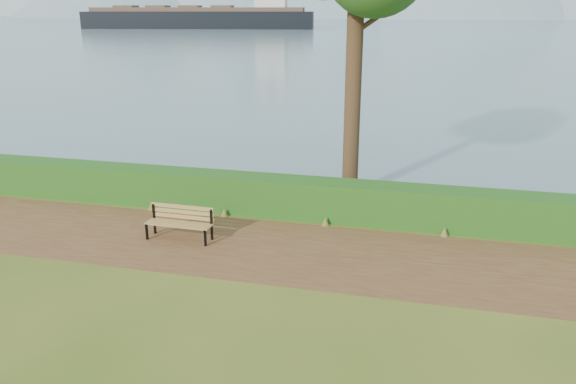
# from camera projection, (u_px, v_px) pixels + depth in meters

# --- Properties ---
(ground) EXTENTS (140.00, 140.00, 0.00)m
(ground) POSITION_uv_depth(u_px,v_px,m) (239.00, 252.00, 12.63)
(ground) COLOR #435518
(ground) RESTS_ON ground
(path) EXTENTS (40.00, 3.40, 0.01)m
(path) POSITION_uv_depth(u_px,v_px,m) (243.00, 246.00, 12.90)
(path) COLOR #532C1C
(path) RESTS_ON ground
(hedge) EXTENTS (32.00, 0.85, 1.00)m
(hedge) POSITION_uv_depth(u_px,v_px,m) (270.00, 195.00, 14.87)
(hedge) COLOR #1E4D16
(hedge) RESTS_ON ground
(water) EXTENTS (700.00, 510.00, 0.00)m
(water) POSITION_uv_depth(u_px,v_px,m) (425.00, 22.00, 252.48)
(water) COLOR #415669
(water) RESTS_ON ground
(bench) EXTENTS (1.60, 0.50, 0.80)m
(bench) POSITION_uv_depth(u_px,v_px,m) (180.00, 220.00, 13.21)
(bench) COLOR black
(bench) RESTS_ON ground
(cargo_ship) EXTENTS (66.29, 20.72, 19.88)m
(cargo_ship) POSITION_uv_depth(u_px,v_px,m) (206.00, 18.00, 159.84)
(cargo_ship) COLOR black
(cargo_ship) RESTS_ON ground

